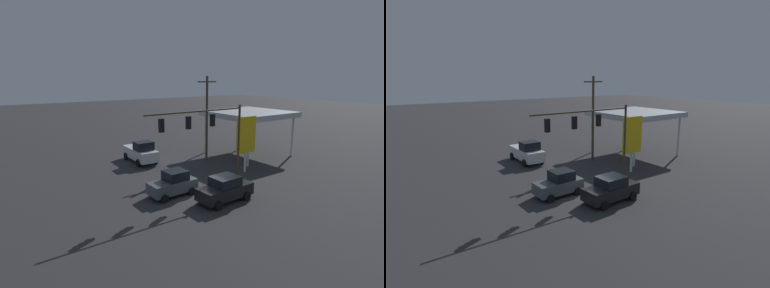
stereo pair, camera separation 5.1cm
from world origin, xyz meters
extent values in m
plane|color=#2D2D30|center=(0.00, 0.00, 0.00)|extent=(200.00, 200.00, 0.00)
cylinder|color=#473828|center=(-4.93, -1.75, 3.39)|extent=(0.20, 0.20, 6.77)
cylinder|color=#473828|center=(-0.31, -1.75, 6.47)|extent=(9.22, 0.14, 0.14)
cube|color=black|center=(-1.88, -1.75, 5.65)|extent=(0.36, 0.28, 1.00)
sphere|color=#360505|center=(-1.88, -1.94, 5.95)|extent=(0.22, 0.22, 0.22)
sphere|color=#392305|center=(-1.88, -1.94, 5.65)|extent=(0.22, 0.22, 0.22)
sphere|color=#41FF6B|center=(-1.88, -1.94, 5.35)|extent=(0.22, 0.22, 0.22)
cube|color=black|center=(0.52, -1.75, 5.65)|extent=(0.36, 0.28, 1.00)
sphere|color=#360505|center=(0.52, -1.94, 5.95)|extent=(0.22, 0.22, 0.22)
sphere|color=#392305|center=(0.52, -1.94, 5.65)|extent=(0.22, 0.22, 0.22)
sphere|color=#41FF6B|center=(0.52, -1.94, 5.35)|extent=(0.22, 0.22, 0.22)
cube|color=black|center=(2.92, -1.75, 5.65)|extent=(0.36, 0.28, 1.00)
sphere|color=#360505|center=(2.92, -1.94, 5.95)|extent=(0.22, 0.22, 0.22)
sphere|color=#392305|center=(2.92, -1.94, 5.65)|extent=(0.22, 0.22, 0.22)
sphere|color=#41FF6B|center=(2.92, -1.94, 5.35)|extent=(0.22, 0.22, 0.22)
cylinder|color=#473828|center=(-6.51, -8.34, 4.61)|extent=(0.26, 0.26, 9.21)
cube|color=#473828|center=(-6.51, -8.34, 8.61)|extent=(2.40, 0.14, 0.14)
cube|color=#B2B7BC|center=(-12.22, -7.60, 4.90)|extent=(8.46, 8.34, 0.60)
cube|color=red|center=(-12.22, -11.79, 4.90)|extent=(8.46, 0.06, 0.36)
cylinder|color=silver|center=(-15.85, -11.17, 2.30)|extent=(0.24, 0.24, 4.60)
cylinder|color=silver|center=(-8.59, -11.17, 2.30)|extent=(0.24, 0.24, 4.60)
cylinder|color=silver|center=(-15.85, -4.03, 2.30)|extent=(0.24, 0.24, 4.60)
cylinder|color=silver|center=(-8.59, -4.03, 2.30)|extent=(0.24, 0.24, 4.60)
cylinder|color=silver|center=(-6.99, -2.86, 2.72)|extent=(0.24, 0.24, 5.45)
cube|color=yellow|center=(-6.99, -2.86, 3.68)|extent=(2.36, 0.24, 3.53)
cube|color=black|center=(-6.99, -2.99, 3.68)|extent=(1.65, 0.04, 1.23)
cube|color=#474C51|center=(1.98, -1.88, 0.76)|extent=(3.84, 1.79, 0.90)
cube|color=black|center=(1.68, -1.88, 1.59)|extent=(1.74, 1.60, 0.76)
cylinder|color=black|center=(3.19, -0.98, 0.31)|extent=(0.62, 0.23, 0.62)
cylinder|color=black|center=(3.23, -2.72, 0.31)|extent=(0.62, 0.23, 0.62)
cylinder|color=black|center=(0.72, -1.04, 0.31)|extent=(0.62, 0.23, 0.62)
cylinder|color=black|center=(0.76, -2.78, 0.31)|extent=(0.62, 0.23, 0.62)
cube|color=silver|center=(-0.26, -12.11, 0.95)|extent=(2.13, 5.25, 1.10)
cube|color=black|center=(-0.24, -11.21, 1.95)|extent=(1.88, 1.65, 0.90)
cylinder|color=black|center=(-1.24, -10.39, 0.40)|extent=(0.24, 0.81, 0.80)
cylinder|color=black|center=(0.80, -10.44, 0.40)|extent=(0.24, 0.81, 0.80)
cylinder|color=black|center=(-1.32, -13.77, 0.40)|extent=(0.24, 0.81, 0.80)
cylinder|color=black|center=(0.72, -13.82, 0.40)|extent=(0.24, 0.81, 0.80)
cube|color=black|center=(-0.62, 1.35, 0.78)|extent=(4.45, 1.93, 0.90)
cube|color=black|center=(-0.62, 1.35, 1.58)|extent=(2.05, 1.71, 0.70)
cylinder|color=black|center=(0.78, 2.31, 0.33)|extent=(0.67, 0.24, 0.66)
cylinder|color=black|center=(0.83, 0.47, 0.33)|extent=(0.67, 0.24, 0.66)
cylinder|color=black|center=(-2.08, 2.23, 0.33)|extent=(0.67, 0.24, 0.66)
cylinder|color=black|center=(-2.02, 0.39, 0.33)|extent=(0.67, 0.24, 0.66)
camera|label=1|loc=(13.60, 17.01, 9.07)|focal=28.00mm
camera|label=2|loc=(13.55, 17.04, 9.07)|focal=28.00mm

